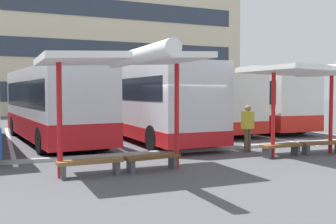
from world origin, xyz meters
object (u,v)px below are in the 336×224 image
bench_0 (90,164)px  waiting_shelter_1 (310,73)px  coach_bus_2 (143,102)px  waiting_passenger_0 (248,125)px  coach_bus_4 (245,101)px  bench_1 (152,159)px  waiting_shelter_0 (124,61)px  coach_bus_3 (189,102)px  coach_bus_1 (53,105)px  bench_2 (282,147)px  bench_3 (323,145)px

bench_0 → waiting_shelter_1: waiting_shelter_1 is taller
coach_bus_2 → waiting_passenger_0: size_ratio=6.77×
coach_bus_4 → bench_1: size_ratio=6.38×
bench_1 → waiting_shelter_0: bearing=-163.9°
coach_bus_3 → waiting_passenger_0: size_ratio=6.37×
coach_bus_1 → bench_2: size_ratio=6.33×
bench_1 → waiting_shelter_1: waiting_shelter_1 is taller
coach_bus_2 → bench_3: 8.60m
waiting_shelter_1 → bench_2: (-0.90, 0.32, -2.57)m
coach_bus_4 → waiting_passenger_0: bearing=-123.6°
waiting_shelter_0 → waiting_passenger_0: 6.17m
coach_bus_3 → coach_bus_4: (3.67, -0.34, 0.06)m
coach_bus_1 → bench_2: (6.72, -7.49, -1.32)m
waiting_shelter_0 → bench_1: bearing=16.1°
coach_bus_3 → waiting_shelter_0: coach_bus_3 is taller
bench_1 → bench_2: 4.99m
bench_3 → waiting_passenger_0: waiting_passenger_0 is taller
waiting_shelter_0 → waiting_passenger_0: size_ratio=2.83×
waiting_shelter_1 → bench_1: bearing=-178.6°
bench_0 → bench_3: (8.57, 0.45, -0.00)m
coach_bus_4 → waiting_shelter_1: size_ratio=2.21×
coach_bus_1 → bench_0: 8.12m
bench_3 → bench_0: bearing=-177.0°
bench_0 → coach_bus_4: bearing=40.5°
waiting_shelter_1 → bench_3: 2.74m
coach_bus_3 → coach_bus_4: bearing=-5.3°
coach_bus_2 → waiting_shelter_1: coach_bus_2 is taller
coach_bus_1 → coach_bus_2: 4.22m
bench_0 → waiting_shelter_1: 8.09m
waiting_shelter_1 → bench_0: bearing=-178.5°
coach_bus_1 → coach_bus_3: coach_bus_1 is taller
bench_0 → coach_bus_3: bearing=52.1°
waiting_shelter_0 → bench_3: 8.17m
waiting_passenger_0 → coach_bus_2: bearing=109.4°
coach_bus_1 → bench_1: 8.25m
waiting_shelter_0 → bench_2: bearing=7.0°
coach_bus_4 → bench_3: bearing=-108.2°
bench_0 → bench_3: same height
coach_bus_2 → waiting_shelter_0: bearing=-112.9°
coach_bus_4 → bench_2: (-4.96, -9.51, -1.38)m
coach_bus_4 → waiting_shelter_1: 10.70m
waiting_shelter_0 → waiting_passenger_0: (5.42, 2.11, -2.04)m
coach_bus_2 → coach_bus_3: (3.79, 2.62, -0.12)m
waiting_shelter_0 → bench_3: bearing=4.9°
coach_bus_1 → bench_3: 11.47m
waiting_shelter_0 → coach_bus_4: bearing=43.4°
waiting_passenger_0 → coach_bus_3: bearing=78.4°
coach_bus_1 → bench_1: size_ratio=6.19×
waiting_passenger_0 → coach_bus_1: bearing=135.8°
bench_2 → bench_3: bearing=-2.2°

